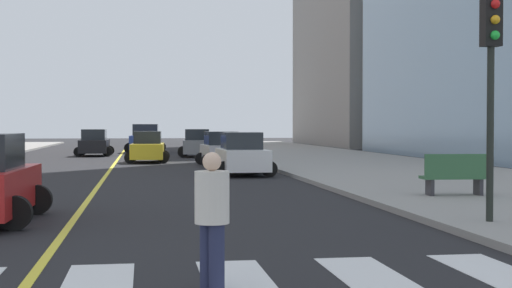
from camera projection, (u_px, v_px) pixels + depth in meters
The scene contains 11 objects.
sidewalk_kerb_east at pixel (448, 180), 26.39m from camera, with size 10.00×120.00×0.15m, color gray.
lane_divider_paint at pixel (118, 159), 44.32m from camera, with size 0.16×80.00×0.01m, color yellow.
car_white_nearest at pixel (242, 155), 30.29m from camera, with size 2.47×3.93×1.75m.
car_silver_second at pixel (221, 150), 37.27m from camera, with size 2.51×3.91×1.71m.
car_gray_third at pixel (197, 144), 47.90m from camera, with size 2.60×4.04×1.77m.
car_yellow_fourth at pixel (148, 148), 40.60m from camera, with size 2.49×3.87×1.70m.
car_black_fifth at pixel (94, 143), 48.93m from camera, with size 2.49×3.96×1.76m.
car_blue_seventh at pixel (146, 139), 54.76m from camera, with size 3.07×4.79×2.10m.
traffic_light_near_corner at pixel (491, 62), 14.51m from camera, with size 0.36×0.41×4.43m.
park_bench at pixel (455, 175), 19.97m from camera, with size 1.83×0.66×1.12m.
pedestrian_crossing at pixel (212, 215), 9.03m from camera, with size 0.43×0.43×1.72m.
Camera 1 is at (1.48, -5.02, 2.05)m, focal length 52.22 mm.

